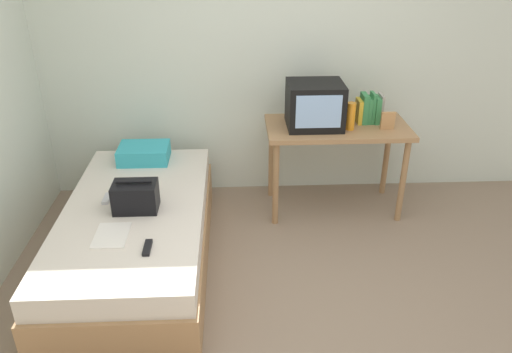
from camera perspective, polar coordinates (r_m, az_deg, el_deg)
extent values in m
plane|color=#84705B|center=(3.21, 3.84, -17.70)|extent=(8.00, 8.00, 0.00)
cube|color=silver|center=(4.38, 1.49, 14.40)|extent=(5.20, 0.10, 2.60)
cube|color=#9E754C|center=(3.79, -13.22, -7.45)|extent=(1.00, 2.00, 0.31)
cube|color=beige|center=(3.66, -13.60, -4.38)|extent=(0.97, 1.94, 0.16)
cube|color=#9E754C|center=(4.17, 9.25, 5.52)|extent=(1.16, 0.60, 0.04)
cylinder|color=#9E754C|center=(4.04, 2.26, -0.88)|extent=(0.05, 0.05, 0.73)
cylinder|color=#9E754C|center=(4.25, 16.35, -0.53)|extent=(0.05, 0.05, 0.73)
cylinder|color=#9E754C|center=(4.47, 1.75, 1.99)|extent=(0.05, 0.05, 0.73)
cylinder|color=#9E754C|center=(4.66, 14.61, 2.18)|extent=(0.05, 0.05, 0.73)
cube|color=black|center=(4.06, 6.70, 8.09)|extent=(0.44, 0.38, 0.36)
cube|color=#8CB2E0|center=(3.88, 7.15, 7.30)|extent=(0.35, 0.01, 0.26)
cylinder|color=orange|center=(4.06, 10.72, 6.76)|extent=(0.07, 0.07, 0.22)
cube|color=gold|center=(4.23, 11.60, 7.31)|extent=(0.03, 0.15, 0.19)
cube|color=#337F47|center=(4.23, 12.17, 7.60)|extent=(0.04, 0.15, 0.24)
cube|color=#337F47|center=(4.25, 12.66, 7.42)|extent=(0.03, 0.14, 0.21)
cube|color=#337F47|center=(4.25, 13.08, 7.64)|extent=(0.02, 0.14, 0.25)
cube|color=#337F47|center=(4.26, 13.51, 7.42)|extent=(0.04, 0.16, 0.22)
cube|color=gray|center=(4.27, 13.95, 7.53)|extent=(0.02, 0.14, 0.23)
cube|color=#B27F4C|center=(4.14, 14.77, 6.17)|extent=(0.11, 0.02, 0.14)
cube|color=#33A8B7|center=(4.27, -12.62, 2.61)|extent=(0.41, 0.31, 0.13)
cube|color=black|center=(3.53, -13.55, -2.25)|extent=(0.30, 0.20, 0.20)
cylinder|color=black|center=(3.48, -13.75, -0.59)|extent=(0.24, 0.02, 0.02)
cube|color=white|center=(3.33, -16.12, -6.43)|extent=(0.21, 0.29, 0.01)
cube|color=black|center=(3.15, -12.25, -7.91)|extent=(0.04, 0.16, 0.02)
cube|color=#B7B7BC|center=(3.75, -16.61, -2.42)|extent=(0.04, 0.14, 0.02)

